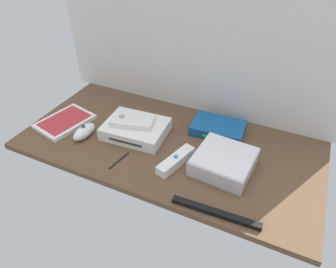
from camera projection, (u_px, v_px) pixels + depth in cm
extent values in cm
cube|color=brown|center=(168.00, 146.00, 104.36)|extent=(100.00, 48.00, 2.00)
cube|color=silver|center=(199.00, 27.00, 101.96)|extent=(110.00, 1.20, 64.00)
cube|color=white|center=(136.00, 128.00, 106.89)|extent=(22.07, 17.43, 4.40)
cube|color=#2D2D2D|center=(125.00, 142.00, 100.82)|extent=(12.01, 1.44, 0.80)
cube|color=silver|center=(224.00, 162.00, 92.82)|extent=(18.17, 18.17, 5.00)
cube|color=silver|center=(225.00, 155.00, 91.21)|extent=(17.44, 17.44, 0.30)
cube|color=white|center=(65.00, 122.00, 112.68)|extent=(17.42, 21.51, 1.40)
cube|color=#B72D33|center=(64.00, 120.00, 112.20)|extent=(14.45, 18.38, 0.16)
cube|color=#145193|center=(218.00, 128.00, 107.90)|extent=(18.69, 13.06, 3.40)
cube|color=#19D833|center=(214.00, 138.00, 103.32)|extent=(8.01, 0.88, 0.60)
cube|color=white|center=(176.00, 161.00, 94.69)|extent=(7.49, 15.22, 3.00)
cylinder|color=#387FDB|center=(176.00, 156.00, 93.66)|extent=(1.40, 1.40, 0.40)
ellipsoid|color=white|center=(84.00, 132.00, 105.67)|extent=(5.04, 10.27, 4.00)
sphere|color=#4C4C4C|center=(83.00, 126.00, 104.21)|extent=(1.40, 1.40, 1.40)
cube|color=white|center=(133.00, 120.00, 105.18)|extent=(15.93, 11.32, 2.00)
cylinder|color=#99999E|center=(122.00, 116.00, 105.05)|extent=(2.43, 2.43, 0.40)
cube|color=black|center=(216.00, 212.00, 79.97)|extent=(24.05, 2.80, 1.40)
cylinder|color=black|center=(119.00, 160.00, 96.59)|extent=(2.13, 9.00, 0.70)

